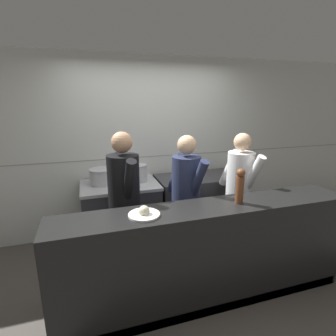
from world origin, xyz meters
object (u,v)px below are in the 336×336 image
Objects in this scene: sauce_pot at (138,173)px; chef_line at (239,190)px; chef_head_cook at (124,200)px; chef_sous at (186,197)px; oven_range at (121,214)px; pepper_mill at (240,185)px; plated_dish_main at (144,213)px; stock_pot at (102,176)px.

sauce_pot is 1.36m from chef_line.
chef_sous is (0.70, -0.05, -0.03)m from chef_head_cook.
pepper_mill is (0.97, -1.36, 0.76)m from oven_range.
chef_line is at bearing -7.37° from chef_head_cook.
chef_head_cook reaches higher than oven_range.
chef_sous reaches higher than oven_range.
chef_head_cook is 1.04× the size of chef_sous.
chef_line is (0.73, 0.05, -0.01)m from chef_sous.
sauce_pot is at bearing 80.96° from plated_dish_main.
oven_range is 0.64× the size of chef_line.
chef_head_cook is 0.70m from chef_sous.
chef_head_cook is at bearing -76.68° from stock_pot.
pepper_mill reaches higher than plated_dish_main.
plated_dish_main is 0.66m from chef_head_cook.
stock_pot is 1.28× the size of sauce_pot.
chef_line reaches higher than stock_pot.
stock_pot is 1.87m from pepper_mill.
stock_pot is 0.20× the size of chef_sous.
pepper_mill is at bearing -136.98° from chef_line.
pepper_mill reaches higher than stock_pot.
stock_pot is (-0.22, 0.05, 0.55)m from oven_range.
plated_dish_main is at bearing -90.44° from chef_head_cook.
oven_range is at bearing 91.65° from plated_dish_main.
chef_sous reaches higher than chef_line.
plated_dish_main is 0.17× the size of chef_sous.
chef_line is at bearing -25.62° from stock_pot.
plated_dish_main is at bearing -79.45° from stock_pot.
chef_head_cook is at bearing 160.04° from chef_sous.
sauce_pot is (0.49, -0.02, 0.01)m from stock_pot.
sauce_pot is at bearing 99.86° from chef_sous.
sauce_pot reaches higher than oven_range.
chef_sous is at bearing 118.04° from pepper_mill.
chef_line is (1.62, -0.77, -0.10)m from stock_pot.
chef_head_cook is (-0.08, 0.64, -0.11)m from plated_dish_main.
chef_head_cook is at bearing 166.32° from chef_line.
pepper_mill is 0.21× the size of chef_sous.
stock_pot is 1.79m from chef_line.
plated_dish_main is at bearing -168.33° from chef_line.
pepper_mill is 0.73m from chef_sous.
pepper_mill is 1.23m from chef_head_cook.
stock_pot is 1.45m from plated_dish_main.
chef_line reaches higher than sauce_pot.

